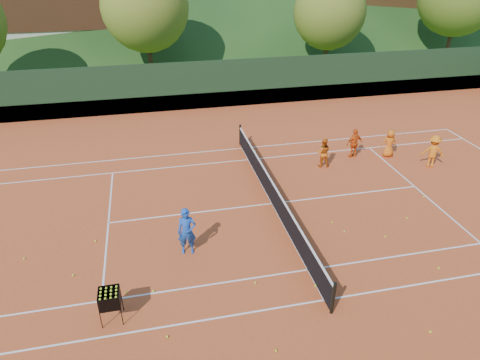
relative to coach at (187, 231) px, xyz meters
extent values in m
plane|color=#33551A|center=(3.66, 2.37, -0.87)|extent=(400.00, 400.00, 0.00)
cube|color=#B8451D|center=(3.66, 2.37, -0.86)|extent=(40.00, 24.00, 0.02)
imported|color=#1B4CB2|center=(0.00, 0.00, 0.00)|extent=(0.66, 0.46, 1.70)
imported|color=#D66113|center=(6.88, 5.09, -0.15)|extent=(0.79, 0.68, 1.40)
imported|color=#E65814|center=(8.74, 5.68, -0.12)|extent=(0.91, 0.50, 1.46)
imported|color=orange|center=(10.45, 5.40, -0.16)|extent=(0.72, 0.52, 1.37)
imported|color=orange|center=(11.81, 3.94, -0.07)|extent=(1.16, 0.95, 1.57)
sphere|color=#C4F228|center=(8.36, 0.20, -0.82)|extent=(0.07, 0.07, 0.07)
sphere|color=#C4F228|center=(-0.95, -3.50, -0.82)|extent=(0.07, 0.07, 0.07)
sphere|color=#C4F228|center=(6.97, -0.70, -0.82)|extent=(0.07, 0.07, 0.07)
sphere|color=#C4F228|center=(5.66, -0.09, -0.82)|extent=(0.07, 0.07, 0.07)
sphere|color=#C4F228|center=(-1.24, -1.69, -0.82)|extent=(0.07, 0.07, 0.07)
sphere|color=#C4F228|center=(-2.03, -1.59, -0.82)|extent=(0.07, 0.07, 0.07)
sphere|color=#C4F228|center=(-5.37, 0.78, -0.82)|extent=(0.07, 0.07, 0.07)
sphere|color=#C4F228|center=(-3.12, 1.27, -0.82)|extent=(0.07, 0.07, 0.07)
sphere|color=#C4F228|center=(5.47, 0.54, -0.82)|extent=(0.07, 0.07, 0.07)
sphere|color=#C4F228|center=(9.91, 1.47, -0.82)|extent=(0.07, 0.07, 0.07)
sphere|color=#C4F228|center=(1.85, -2.00, -0.82)|extent=(0.07, 0.07, 0.07)
sphere|color=#C4F228|center=(1.74, -4.55, -0.82)|extent=(0.07, 0.07, 0.07)
sphere|color=#C4F228|center=(7.78, -2.62, -0.82)|extent=(0.07, 0.07, 0.07)
sphere|color=#C4F228|center=(-3.68, -0.43, -0.82)|extent=(0.07, 0.07, 0.07)
sphere|color=#C4F228|center=(3.61, -2.53, -0.82)|extent=(0.07, 0.07, 0.07)
sphere|color=#C4F228|center=(5.98, -4.86, -0.82)|extent=(0.07, 0.07, 0.07)
cube|color=white|center=(3.66, -3.11, -0.85)|extent=(23.77, 0.06, 0.00)
cube|color=white|center=(3.66, 7.86, -0.85)|extent=(23.77, 0.06, 0.00)
cube|color=white|center=(3.66, -1.74, -0.85)|extent=(23.77, 0.06, 0.00)
cube|color=white|center=(3.66, 6.49, -0.85)|extent=(23.77, 0.06, 0.00)
cube|color=white|center=(-2.74, 2.37, -0.85)|extent=(0.06, 8.23, 0.00)
cube|color=white|center=(10.06, 2.37, -0.85)|extent=(0.06, 8.23, 0.00)
cube|color=white|center=(3.66, 2.37, -0.85)|extent=(12.80, 0.06, 0.00)
cube|color=white|center=(3.66, 2.37, -0.85)|extent=(0.06, 10.97, 0.00)
cube|color=black|center=(3.66, 2.37, -0.40)|extent=(0.03, 11.97, 0.90)
cube|color=white|center=(3.66, 2.37, 0.07)|extent=(0.05, 11.97, 0.06)
cylinder|color=black|center=(3.66, -3.61, -0.30)|extent=(0.10, 0.10, 1.10)
cylinder|color=black|center=(3.66, 8.36, -0.30)|extent=(0.10, 0.10, 1.10)
cube|color=black|center=(3.66, 14.37, 0.65)|extent=(40.00, 0.05, 3.00)
cube|color=#195923|center=(3.66, 14.37, -0.35)|extent=(40.40, 0.05, 1.00)
cylinder|color=black|center=(-2.65, -2.79, -0.58)|extent=(0.02, 0.02, 0.55)
cylinder|color=black|center=(-2.10, -2.79, -0.58)|extent=(0.02, 0.02, 0.55)
cylinder|color=black|center=(-2.65, -2.24, -0.58)|extent=(0.02, 0.02, 0.55)
cylinder|color=black|center=(-2.10, -2.24, -0.58)|extent=(0.02, 0.02, 0.55)
cube|color=black|center=(-2.38, -2.51, -0.30)|extent=(0.55, 0.55, 0.02)
cube|color=black|center=(-2.38, -2.79, -0.08)|extent=(0.55, 0.02, 0.45)
cube|color=black|center=(-2.38, -2.24, -0.08)|extent=(0.55, 0.02, 0.45)
cube|color=black|center=(-2.65, -2.51, -0.08)|extent=(0.02, 0.55, 0.45)
cube|color=black|center=(-2.10, -2.51, -0.08)|extent=(0.02, 0.55, 0.45)
sphere|color=#CCE526|center=(-2.58, -2.72, 0.12)|extent=(0.07, 0.07, 0.07)
sphere|color=#CCE526|center=(-2.58, -2.58, 0.12)|extent=(0.07, 0.07, 0.07)
sphere|color=#CCE526|center=(-2.58, -2.45, 0.12)|extent=(0.07, 0.07, 0.07)
sphere|color=#CCE526|center=(-2.58, -2.31, 0.12)|extent=(0.07, 0.07, 0.07)
sphere|color=#CCE526|center=(-2.44, -2.72, 0.12)|extent=(0.07, 0.07, 0.07)
sphere|color=#CCE526|center=(-2.44, -2.58, 0.12)|extent=(0.07, 0.07, 0.07)
sphere|color=#CCE526|center=(-2.44, -2.45, 0.12)|extent=(0.07, 0.07, 0.07)
sphere|color=#CCE526|center=(-2.44, -2.31, 0.12)|extent=(0.07, 0.07, 0.07)
sphere|color=#CCE526|center=(-2.31, -2.72, 0.12)|extent=(0.07, 0.07, 0.07)
sphere|color=#CCE526|center=(-2.31, -2.58, 0.12)|extent=(0.07, 0.07, 0.07)
sphere|color=#CCE526|center=(-2.31, -2.45, 0.12)|extent=(0.07, 0.07, 0.07)
sphere|color=#CCE526|center=(-2.31, -2.31, 0.12)|extent=(0.07, 0.07, 0.07)
sphere|color=#CCE526|center=(-2.17, -2.72, 0.12)|extent=(0.07, 0.07, 0.07)
sphere|color=#CCE526|center=(-2.17, -2.58, 0.12)|extent=(0.07, 0.07, 0.07)
sphere|color=#CCE526|center=(-2.17, -2.45, 0.12)|extent=(0.07, 0.07, 0.07)
sphere|color=#CCE526|center=(-2.17, -2.31, 0.12)|extent=(0.07, 0.07, 0.07)
cube|color=beige|center=(-6.34, 32.37, 0.57)|extent=(12.00, 9.00, 2.88)
cube|color=beige|center=(9.66, 36.37, 0.39)|extent=(11.00, 8.00, 2.52)
cube|color=beige|center=(23.66, 32.37, 0.48)|extent=(10.00, 8.00, 2.70)
cylinder|color=#3C2718|center=(-0.34, 22.37, 0.57)|extent=(0.36, 0.36, 2.88)
sphere|color=#597B20|center=(-0.34, 22.37, 4.33)|extent=(6.40, 6.40, 6.40)
cylinder|color=#3C2918|center=(13.66, 21.37, 0.39)|extent=(0.36, 0.36, 2.52)
sphere|color=#50711E|center=(13.66, 21.37, 3.68)|extent=(5.60, 5.60, 5.60)
cylinder|color=#422A1A|center=(25.66, 22.37, 0.66)|extent=(0.36, 0.36, 3.06)
camera|label=1|loc=(-0.77, -11.65, 8.31)|focal=32.00mm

